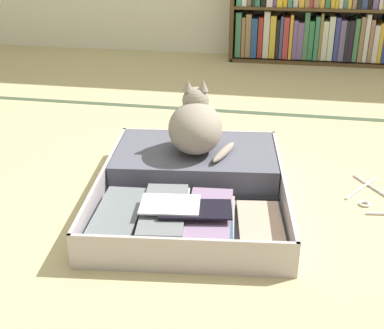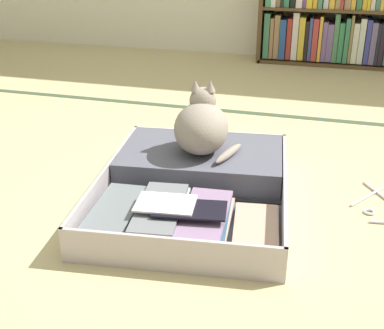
# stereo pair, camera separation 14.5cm
# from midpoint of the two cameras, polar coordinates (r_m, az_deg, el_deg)

# --- Properties ---
(ground_plane) EXTENTS (10.00, 10.00, 0.00)m
(ground_plane) POSITION_cam_midpoint_polar(r_m,az_deg,el_deg) (1.89, 4.65, -3.70)
(ground_plane) COLOR tan
(tatami_border) EXTENTS (4.80, 0.05, 0.00)m
(tatami_border) POSITION_cam_midpoint_polar(r_m,az_deg,el_deg) (2.79, 8.73, 5.67)
(tatami_border) COLOR #394933
(tatami_border) RESTS_ON ground_plane
(bookshelf) EXTENTS (1.36, 0.26, 0.79)m
(bookshelf) POSITION_cam_midpoint_polar(r_m,az_deg,el_deg) (3.93, 18.96, 15.78)
(bookshelf) COLOR #513B21
(bookshelf) RESTS_ON ground_plane
(open_suitcase) EXTENTS (0.75, 0.93, 0.12)m
(open_suitcase) POSITION_cam_midpoint_polar(r_m,az_deg,el_deg) (1.89, 2.41, -1.98)
(open_suitcase) COLOR #BBAEAF
(open_suitcase) RESTS_ON ground_plane
(black_cat) EXTENTS (0.28, 0.30, 0.27)m
(black_cat) POSITION_cam_midpoint_polar(r_m,az_deg,el_deg) (1.95, 3.26, 4.26)
(black_cat) COLOR gray
(black_cat) RESTS_ON open_suitcase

